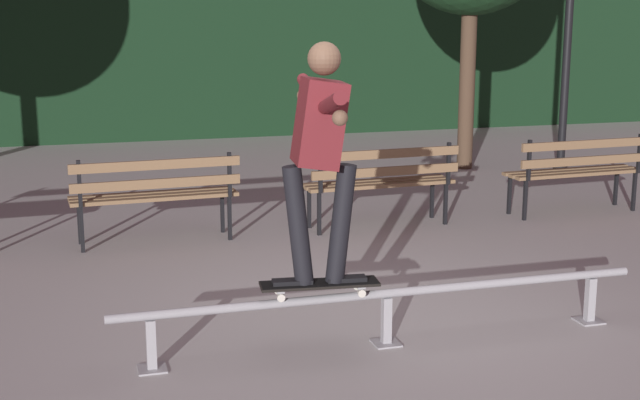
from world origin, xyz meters
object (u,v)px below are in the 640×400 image
object	(u,v)px
park_bench_right_center	(381,177)
park_bench_rightmost	(578,166)
skateboarder	(320,143)
skateboard	(320,285)
grind_rail	(387,302)
park_bench_left_center	(155,190)

from	to	relation	value
park_bench_right_center	park_bench_rightmost	distance (m)	2.30
skateboarder	skateboard	bearing A→B (deg)	173.75
skateboarder	park_bench_rightmost	bearing A→B (deg)	38.59
park_bench_rightmost	skateboarder	bearing A→B (deg)	-141.41
skateboard	park_bench_right_center	world-z (taller)	park_bench_right_center
grind_rail	skateboarder	xyz separation A→B (m)	(-0.47, -0.00, 1.10)
skateboarder	park_bench_right_center	xyz separation A→B (m)	(1.55, 3.08, -0.86)
grind_rail	park_bench_right_center	world-z (taller)	park_bench_right_center
skateboarder	park_bench_left_center	world-z (taller)	skateboarder
skateboard	park_bench_right_center	distance (m)	3.45
grind_rail	park_bench_rightmost	size ratio (longest dim) A/B	2.29
skateboard	park_bench_left_center	xyz separation A→B (m)	(-0.75, 3.08, 0.07)
skateboard	park_bench_right_center	bearing A→B (deg)	63.19
skateboard	park_bench_left_center	size ratio (longest dim) A/B	0.49
park_bench_rightmost	skateboard	bearing A→B (deg)	-141.43
park_bench_right_center	park_bench_left_center	bearing A→B (deg)	180.00
skateboarder	park_bench_left_center	xyz separation A→B (m)	(-0.75, 3.08, -0.86)
skateboard	skateboarder	size ratio (longest dim) A/B	0.51
park_bench_rightmost	park_bench_right_center	bearing A→B (deg)	180.00
park_bench_left_center	skateboarder	bearing A→B (deg)	-76.28
skateboarder	park_bench_right_center	bearing A→B (deg)	63.23
grind_rail	skateboarder	distance (m)	1.20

